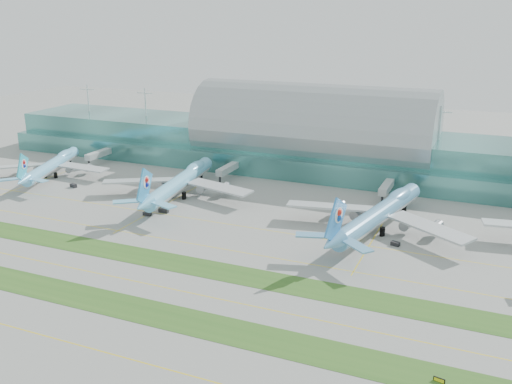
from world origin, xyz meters
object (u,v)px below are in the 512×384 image
at_px(terminal, 313,141).
at_px(taxiway_sign_east, 439,380).
at_px(airliner_b, 181,181).
at_px(airliner_c, 380,212).
at_px(airliner_a, 53,164).

distance_m(terminal, taxiway_sign_east, 176.84).
distance_m(airliner_b, airliner_c, 88.31).
relative_size(terminal, taxiway_sign_east, 131.47).
distance_m(airliner_a, taxiway_sign_east, 214.14).
height_order(airliner_b, airliner_c, airliner_c).
relative_size(airliner_c, taxiway_sign_east, 31.14).
height_order(airliner_b, taxiway_sign_east, airliner_b).
distance_m(terminal, airliner_a, 129.02).
bearing_deg(terminal, airliner_b, -121.24).
relative_size(terminal, airliner_c, 4.22).
distance_m(airliner_b, taxiway_sign_east, 150.48).
xyz_separation_m(terminal, taxiway_sign_east, (78.99, -157.63, -13.68)).
bearing_deg(taxiway_sign_east, airliner_c, 121.38).
bearing_deg(terminal, airliner_a, -151.07).
bearing_deg(terminal, taxiway_sign_east, -63.38).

